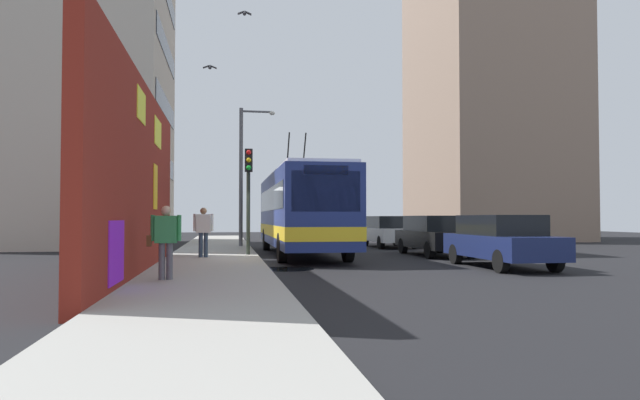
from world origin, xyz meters
TOP-DOWN VIEW (x-y plane):
  - ground_plane at (0.00, 0.00)m, footprint 80.00×80.00m
  - sidewalk_slab at (0.00, 1.60)m, footprint 48.00×3.20m
  - graffiti_wall at (-4.52, 3.35)m, footprint 12.97×0.32m
  - building_far_left at (12.63, 9.20)m, footprint 11.01×9.50m
  - building_far_right at (17.53, -17.00)m, footprint 10.97×9.12m
  - city_bus at (2.97, -1.80)m, footprint 11.59×2.51m
  - parked_car_navy at (-3.58, -7.00)m, footprint 4.66×1.82m
  - parked_car_black at (1.89, -7.00)m, footprint 4.80×1.84m
  - parked_car_white at (8.32, -7.00)m, footprint 4.62×1.91m
  - pedestrian_near_wall at (-6.75, 2.47)m, footprint 0.22×0.73m
  - pedestrian_midblock at (0.27, 1.92)m, footprint 0.23×0.68m
  - traffic_light at (1.37, 0.35)m, footprint 0.49×0.28m
  - street_lamp at (7.93, 0.26)m, footprint 0.44×1.72m
  - flying_pigeons at (3.26, 1.15)m, footprint 0.91×1.91m
  - curbside_puddle at (-3.00, -0.60)m, footprint 1.60×1.60m

SIDE VIEW (x-z plane):
  - ground_plane at x=0.00m, z-range 0.00..0.00m
  - curbside_puddle at x=-3.00m, z-range 0.00..0.00m
  - sidewalk_slab at x=0.00m, z-range 0.00..0.15m
  - parked_car_navy at x=-3.58m, z-range 0.04..1.62m
  - parked_car_white at x=8.32m, z-range 0.05..1.63m
  - parked_car_black at x=1.89m, z-range 0.05..1.63m
  - pedestrian_near_wall at x=-6.75m, z-range 0.28..1.89m
  - pedestrian_midblock at x=0.27m, z-range 0.30..2.00m
  - city_bus at x=2.97m, z-range -0.71..4.38m
  - graffiti_wall at x=-4.52m, z-range 0.00..4.93m
  - traffic_light at x=1.37m, z-range 0.84..4.73m
  - street_lamp at x=7.93m, z-range 0.64..7.28m
  - flying_pigeons at x=3.26m, z-range 7.48..9.69m
  - building_far_left at x=12.63m, z-range 0.00..20.39m
  - building_far_right at x=17.53m, z-range 0.00..21.32m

